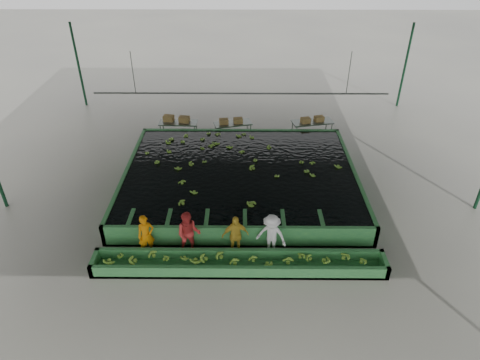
{
  "coord_description": "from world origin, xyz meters",
  "views": [
    {
      "loc": [
        0.12,
        -14.29,
        10.51
      ],
      "look_at": [
        0.0,
        0.5,
        1.0
      ],
      "focal_mm": 32.0,
      "sensor_mm": 36.0,
      "label": 1
    }
  ],
  "objects_px": {
    "worker_d": "(271,235)",
    "packing_table_right": "(312,130)",
    "worker_a": "(146,235)",
    "box_stack_right": "(312,122)",
    "packing_table_left": "(179,130)",
    "box_stack_left": "(177,121)",
    "worker_b": "(189,234)",
    "flotation_tank": "(240,178)",
    "box_stack_mid": "(231,123)",
    "worker_c": "(235,236)",
    "packing_table_mid": "(233,131)",
    "sorting_trough": "(239,264)"
  },
  "relations": [
    {
      "from": "flotation_tank",
      "to": "box_stack_right",
      "type": "bearing_deg",
      "value": 51.62
    },
    {
      "from": "worker_d",
      "to": "packing_table_right",
      "type": "relative_size",
      "value": 0.78
    },
    {
      "from": "worker_c",
      "to": "packing_table_left",
      "type": "xyz_separation_m",
      "value": [
        -3.16,
        9.07,
        -0.36
      ]
    },
    {
      "from": "packing_table_mid",
      "to": "packing_table_right",
      "type": "height_order",
      "value": "packing_table_right"
    },
    {
      "from": "packing_table_right",
      "to": "box_stack_right",
      "type": "height_order",
      "value": "box_stack_right"
    },
    {
      "from": "worker_b",
      "to": "worker_d",
      "type": "bearing_deg",
      "value": -0.48
    },
    {
      "from": "sorting_trough",
      "to": "worker_a",
      "type": "height_order",
      "value": "worker_a"
    },
    {
      "from": "sorting_trough",
      "to": "packing_table_left",
      "type": "height_order",
      "value": "packing_table_left"
    },
    {
      "from": "packing_table_left",
      "to": "box_stack_mid",
      "type": "relative_size",
      "value": 1.64
    },
    {
      "from": "worker_a",
      "to": "worker_c",
      "type": "height_order",
      "value": "worker_c"
    },
    {
      "from": "worker_b",
      "to": "packing_table_left",
      "type": "height_order",
      "value": "worker_b"
    },
    {
      "from": "worker_c",
      "to": "packing_table_mid",
      "type": "xyz_separation_m",
      "value": [
        -0.28,
        9.02,
        -0.37
      ]
    },
    {
      "from": "packing_table_right",
      "to": "box_stack_left",
      "type": "relative_size",
      "value": 1.54
    },
    {
      "from": "worker_c",
      "to": "sorting_trough",
      "type": "bearing_deg",
      "value": -92.02
    },
    {
      "from": "box_stack_right",
      "to": "worker_b",
      "type": "bearing_deg",
      "value": -121.37
    },
    {
      "from": "worker_b",
      "to": "box_stack_right",
      "type": "distance_m",
      "value": 10.56
    },
    {
      "from": "box_stack_left",
      "to": "packing_table_mid",
      "type": "bearing_deg",
      "value": -2.4
    },
    {
      "from": "packing_table_mid",
      "to": "box_stack_right",
      "type": "bearing_deg",
      "value": -0.04
    },
    {
      "from": "worker_b",
      "to": "box_stack_right",
      "type": "xyz_separation_m",
      "value": [
        5.5,
        9.02,
        0.1
      ]
    },
    {
      "from": "worker_a",
      "to": "box_stack_mid",
      "type": "xyz_separation_m",
      "value": [
        2.74,
        8.98,
        0.09
      ]
    },
    {
      "from": "worker_d",
      "to": "box_stack_right",
      "type": "relative_size",
      "value": 1.35
    },
    {
      "from": "worker_a",
      "to": "worker_d",
      "type": "height_order",
      "value": "worker_d"
    },
    {
      "from": "worker_b",
      "to": "packing_table_left",
      "type": "relative_size",
      "value": 0.87
    },
    {
      "from": "worker_c",
      "to": "packing_table_right",
      "type": "height_order",
      "value": "worker_c"
    },
    {
      "from": "flotation_tank",
      "to": "sorting_trough",
      "type": "height_order",
      "value": "flotation_tank"
    },
    {
      "from": "packing_table_left",
      "to": "box_stack_left",
      "type": "relative_size",
      "value": 1.45
    },
    {
      "from": "worker_d",
      "to": "box_stack_left",
      "type": "distance_m",
      "value": 10.2
    },
    {
      "from": "worker_c",
      "to": "packing_table_left",
      "type": "bearing_deg",
      "value": 97.1
    },
    {
      "from": "box_stack_left",
      "to": "flotation_tank",
      "type": "bearing_deg",
      "value": -54.97
    },
    {
      "from": "worker_b",
      "to": "worker_c",
      "type": "bearing_deg",
      "value": -0.48
    },
    {
      "from": "worker_d",
      "to": "packing_table_right",
      "type": "xyz_separation_m",
      "value": [
        2.65,
        9.09,
        -0.35
      ]
    },
    {
      "from": "worker_a",
      "to": "box_stack_right",
      "type": "bearing_deg",
      "value": 28.23
    },
    {
      "from": "worker_d",
      "to": "box_stack_mid",
      "type": "height_order",
      "value": "worker_d"
    },
    {
      "from": "worker_a",
      "to": "box_stack_right",
      "type": "height_order",
      "value": "worker_a"
    },
    {
      "from": "box_stack_mid",
      "to": "box_stack_right",
      "type": "height_order",
      "value": "box_stack_right"
    },
    {
      "from": "sorting_trough",
      "to": "box_stack_mid",
      "type": "bearing_deg",
      "value": 93.03
    },
    {
      "from": "sorting_trough",
      "to": "box_stack_left",
      "type": "distance_m",
      "value": 10.53
    },
    {
      "from": "packing_table_mid",
      "to": "box_stack_right",
      "type": "xyz_separation_m",
      "value": [
        4.16,
        -0.0,
        0.53
      ]
    },
    {
      "from": "worker_b",
      "to": "flotation_tank",
      "type": "bearing_deg",
      "value": 67.23
    },
    {
      "from": "worker_b",
      "to": "worker_d",
      "type": "height_order",
      "value": "worker_b"
    },
    {
      "from": "flotation_tank",
      "to": "worker_c",
      "type": "height_order",
      "value": "worker_c"
    },
    {
      "from": "worker_d",
      "to": "packing_table_right",
      "type": "height_order",
      "value": "worker_d"
    },
    {
      "from": "packing_table_right",
      "to": "box_stack_right",
      "type": "relative_size",
      "value": 1.73
    },
    {
      "from": "worker_d",
      "to": "packing_table_right",
      "type": "distance_m",
      "value": 9.47
    },
    {
      "from": "worker_c",
      "to": "flotation_tank",
      "type": "bearing_deg",
      "value": 75.97
    },
    {
      "from": "flotation_tank",
      "to": "packing_table_left",
      "type": "bearing_deg",
      "value": 124.74
    },
    {
      "from": "worker_d",
      "to": "packing_table_mid",
      "type": "bearing_deg",
      "value": 120.51
    },
    {
      "from": "packing_table_mid",
      "to": "packing_table_right",
      "type": "xyz_separation_m",
      "value": [
        4.19,
        0.06,
        0.04
      ]
    },
    {
      "from": "flotation_tank",
      "to": "worker_d",
      "type": "relative_size",
      "value": 5.99
    },
    {
      "from": "flotation_tank",
      "to": "worker_c",
      "type": "distance_m",
      "value": 4.32
    }
  ]
}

